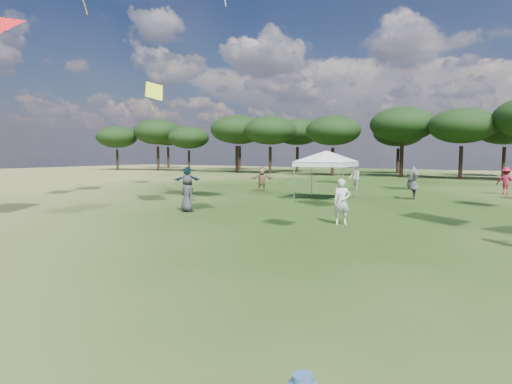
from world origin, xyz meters
TOP-DOWN VIEW (x-y plane):
  - tent_left at (-6.75, 20.86)m, footprint 5.70×5.70m
  - festival_crowd at (-2.50, 23.17)m, footprint 28.47×22.02m

SIDE VIEW (x-z plane):
  - festival_crowd at x=-2.50m, z-range -0.06..1.76m
  - tent_left at x=-6.75m, z-range 1.05..4.01m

